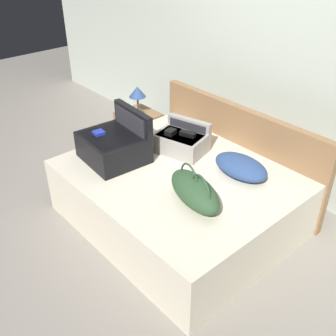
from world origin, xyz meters
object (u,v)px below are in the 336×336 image
object	(u,v)px
hard_case_medium	(181,141)
table_lamp	(137,93)
duffel_bag	(195,191)
pillow_near_headboard	(241,167)
nightstand	(139,133)
bed	(178,198)
hard_case_large	(114,144)

from	to	relation	value
hard_case_medium	table_lamp	world-z (taller)	table_lamp
hard_case_medium	duffel_bag	bearing A→B (deg)	-51.05
pillow_near_headboard	nightstand	distance (m)	1.67
nightstand	bed	bearing A→B (deg)	-23.14
hard_case_large	nightstand	distance (m)	1.13
table_lamp	hard_case_medium	bearing A→B (deg)	-14.12
pillow_near_headboard	table_lamp	distance (m)	1.64
nightstand	table_lamp	size ratio (longest dim) A/B	1.60
table_lamp	pillow_near_headboard	bearing A→B (deg)	-5.24
bed	hard_case_large	xyz separation A→B (m)	(-0.57, -0.27, 0.42)
hard_case_large	hard_case_medium	world-z (taller)	hard_case_large
pillow_near_headboard	nightstand	size ratio (longest dim) A/B	1.00
table_lamp	nightstand	bearing A→B (deg)	0.00
bed	duffel_bag	distance (m)	0.58
hard_case_medium	pillow_near_headboard	bearing A→B (deg)	-6.25
duffel_bag	table_lamp	size ratio (longest dim) A/B	1.98
pillow_near_headboard	nightstand	world-z (taller)	pillow_near_headboard
bed	nightstand	size ratio (longest dim) A/B	3.75
hard_case_medium	table_lamp	bearing A→B (deg)	150.85
duffel_bag	table_lamp	bearing A→B (deg)	156.16
bed	nightstand	xyz separation A→B (m)	(-1.25, 0.53, -0.01)
bed	duffel_bag	size ratio (longest dim) A/B	3.03
hard_case_medium	duffel_bag	distance (m)	0.81
bed	pillow_near_headboard	size ratio (longest dim) A/B	3.76
hard_case_medium	duffel_bag	world-z (taller)	duffel_bag
hard_case_medium	nightstand	size ratio (longest dim) A/B	1.02
hard_case_medium	nightstand	xyz separation A→B (m)	(-0.98, 0.25, -0.39)
nightstand	duffel_bag	bearing A→B (deg)	-23.84
nightstand	hard_case_large	bearing A→B (deg)	-49.68
duffel_bag	hard_case_large	bearing A→B (deg)	-175.44
bed	table_lamp	distance (m)	1.44
hard_case_medium	pillow_near_headboard	distance (m)	0.65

